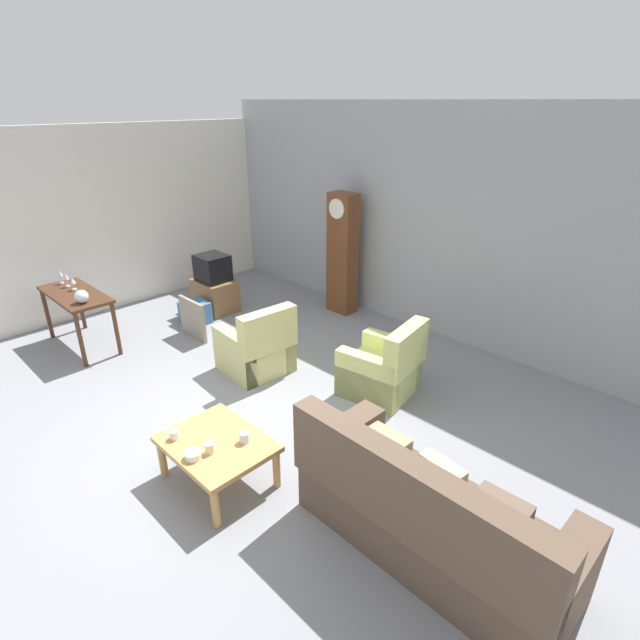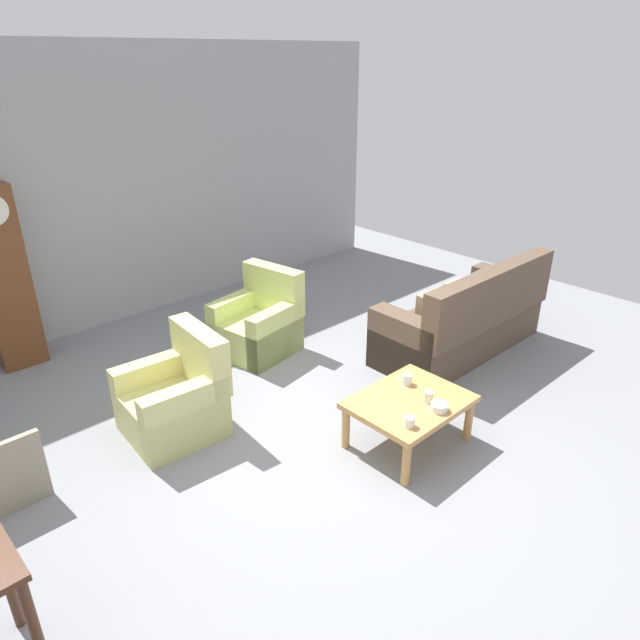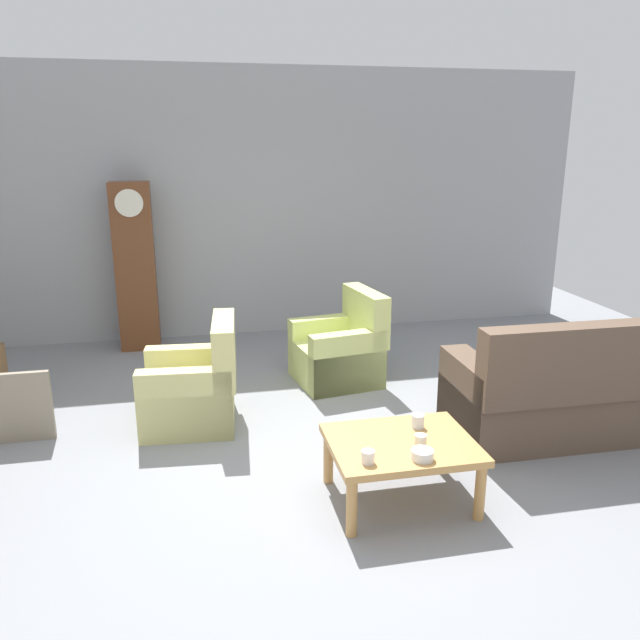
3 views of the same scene
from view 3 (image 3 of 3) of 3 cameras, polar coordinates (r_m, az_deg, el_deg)
name	(u,v)px [view 3 (image 3 of 3)]	position (r m, az deg, el deg)	size (l,w,h in m)	color
ground_plane	(302,467)	(4.83, -1.60, -13.21)	(10.40, 10.40, 0.00)	gray
garage_door_wall	(248,205)	(7.82, -6.56, 10.35)	(8.40, 0.16, 3.20)	#9EA0A5
couch_floral	(581,393)	(5.62, 22.58, -6.15)	(2.11, 0.90, 1.04)	brown
armchair_olive_near	(194,390)	(5.49, -11.35, -6.26)	(0.85, 0.82, 0.92)	#CCC67A
armchair_olive_far	(340,352)	(6.33, 1.86, -2.92)	(0.90, 0.88, 0.92)	#C7D377
coffee_table_wood	(401,449)	(4.30, 7.38, -11.57)	(0.96, 0.76, 0.44)	tan
grandfather_clock	(135,267)	(7.47, -16.40, 4.63)	(0.44, 0.30, 1.92)	brown
framed_picture_leaning	(13,408)	(5.64, -26.10, -7.17)	(0.60, 0.05, 0.59)	gray
cup_white_porcelain	(368,457)	(3.97, 4.37, -12.27)	(0.08, 0.08, 0.08)	white
cup_blue_rimmed	(418,421)	(4.46, 8.87, -9.04)	(0.09, 0.09, 0.09)	silver
cup_cream_tall	(421,442)	(4.18, 9.11, -10.84)	(0.08, 0.08, 0.10)	beige
bowl_white_stacked	(422,455)	(4.06, 9.27, -11.96)	(0.14, 0.14, 0.06)	white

